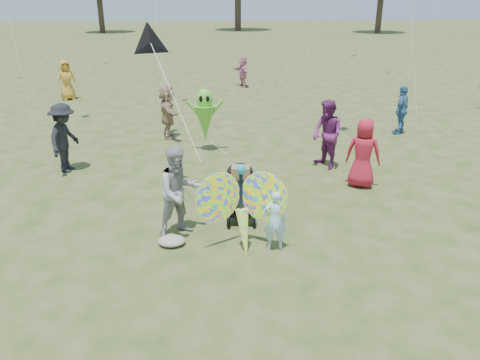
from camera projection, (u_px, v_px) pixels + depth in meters
name	position (u px, v px, depth m)	size (l,w,h in m)	color
ground	(258.00, 284.00, 7.04)	(160.00, 160.00, 0.00)	#51592B
child_girl	(275.00, 220.00, 7.83)	(0.40, 0.26, 1.09)	#ACDDF3
adult_man	(179.00, 192.00, 8.24)	(0.80, 0.63, 1.65)	gray
grey_bag	(172.00, 241.00, 8.13)	(0.48, 0.39, 0.15)	gray
crowd_a	(363.00, 153.00, 10.38)	(0.77, 0.50, 1.57)	#A81B2B
crowd_b	(64.00, 138.00, 11.29)	(1.09, 0.63, 1.69)	black
crowd_c	(402.00, 110.00, 14.46)	(0.88, 0.37, 1.50)	teal
crowd_d	(168.00, 112.00, 14.02)	(1.50, 0.48, 1.61)	tan
crowd_e	(327.00, 135.00, 11.53)	(0.83, 0.65, 1.71)	#6A235F
crowd_g	(67.00, 80.00, 19.25)	(0.79, 0.51, 1.61)	#C08A2D
crowd_j	(243.00, 71.00, 22.10)	(1.31, 0.42, 1.42)	#C26E8E
jogging_stroller	(240.00, 188.00, 8.94)	(0.56, 1.08, 1.09)	black
butterfly_kite	(242.00, 208.00, 7.77)	(1.74, 0.75, 1.71)	#F02552
delta_kite_rig	(151.00, 43.00, 9.27)	(1.46, 2.30, 2.26)	black
alien_kite	(205.00, 117.00, 12.73)	(1.12, 0.69, 1.74)	#5DC42E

